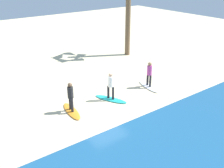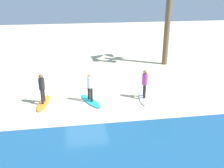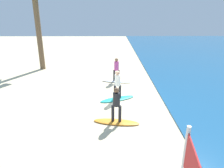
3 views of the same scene
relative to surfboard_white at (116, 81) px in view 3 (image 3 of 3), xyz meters
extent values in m
plane|color=beige|center=(3.40, -0.43, -0.04)|extent=(60.00, 60.00, 0.00)
ellipsoid|color=white|center=(0.00, 0.00, 0.00)|extent=(0.96, 2.17, 0.09)
cylinder|color=#232328|center=(0.03, 0.16, 0.43)|extent=(0.14, 0.14, 0.78)
cylinder|color=#232328|center=(-0.03, -0.16, 0.43)|extent=(0.14, 0.14, 0.78)
cylinder|color=#B74293|center=(0.00, 0.00, 1.14)|extent=(0.32, 0.32, 0.62)
sphere|color=#9E704C|center=(0.00, 0.00, 1.56)|extent=(0.24, 0.24, 0.24)
ellipsoid|color=teal|center=(3.11, -0.02, 0.00)|extent=(1.36, 2.15, 0.09)
cylinder|color=#232328|center=(3.05, 0.12, 0.43)|extent=(0.14, 0.14, 0.78)
cylinder|color=#232328|center=(3.18, -0.17, 0.43)|extent=(0.14, 0.14, 0.78)
cylinder|color=white|center=(3.11, -0.02, 1.14)|extent=(0.32, 0.32, 0.62)
sphere|color=tan|center=(3.11, -0.02, 1.56)|extent=(0.24, 0.24, 0.24)
ellipsoid|color=orange|center=(5.70, -0.15, 0.00)|extent=(0.88, 2.16, 0.09)
cylinder|color=#232328|center=(5.72, 0.01, 0.43)|extent=(0.14, 0.14, 0.78)
cylinder|color=#232328|center=(5.67, -0.31, 0.43)|extent=(0.14, 0.14, 0.78)
cylinder|color=#262628|center=(5.70, -0.15, 1.14)|extent=(0.32, 0.32, 0.62)
sphere|color=brown|center=(5.70, -0.15, 1.56)|extent=(0.24, 0.24, 0.24)
cylinder|color=brown|center=(-3.49, -6.35, 3.02)|extent=(0.44, 0.44, 6.12)
camera|label=1|loc=(11.77, 11.55, 7.31)|focal=43.41mm
camera|label=2|loc=(3.89, 13.02, 6.18)|focal=40.88mm
camera|label=3|loc=(13.96, -0.40, 4.85)|focal=33.01mm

